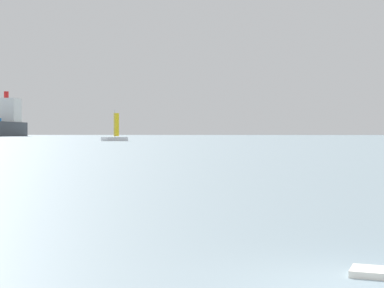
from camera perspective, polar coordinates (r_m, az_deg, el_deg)
The scene contains 2 objects.
distant_headland at distance 1217.69m, azimuth 13.77°, elevation 1.76°, with size 1233.99×342.57×39.25m, color #60665B.
small_sailboat at distance 205.78m, azimuth -7.11°, elevation 0.52°, with size 7.25×9.98×10.39m.
Camera 1 is at (-1.40, -10.13, 2.50)m, focal length 58.08 mm.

